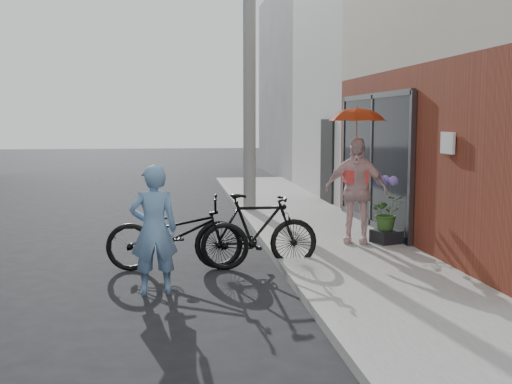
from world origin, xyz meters
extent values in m
plane|color=black|center=(0.00, 0.00, 0.00)|extent=(80.00, 80.00, 0.00)
cube|color=gray|center=(2.10, 2.00, 0.06)|extent=(2.20, 24.00, 0.12)
cube|color=#9E9E99|center=(0.94, 2.00, 0.06)|extent=(0.12, 24.00, 0.12)
cube|color=black|center=(3.16, 3.50, 1.36)|extent=(0.06, 3.80, 2.40)
cube|color=white|center=(3.16, 0.20, 1.82)|extent=(0.04, 0.40, 0.30)
cube|color=silver|center=(7.20, 9.00, 3.50)|extent=(8.00, 6.00, 7.00)
cube|color=gray|center=(7.20, 16.00, 3.50)|extent=(8.00, 8.00, 7.00)
cylinder|color=#9E9E99|center=(1.10, 6.00, 3.50)|extent=(0.28, 0.28, 7.00)
imported|color=#76A1D2|center=(-0.85, -0.41, 0.80)|extent=(0.62, 0.45, 1.60)
imported|color=black|center=(-0.55, 0.80, 0.53)|extent=(2.07, 0.86, 1.06)
imported|color=black|center=(0.58, 0.84, 0.54)|extent=(1.82, 0.58, 1.08)
imported|color=beige|center=(2.36, 1.90, 0.99)|extent=(1.10, 0.76, 1.73)
imported|color=#C03F16|center=(2.36, 1.90, 2.24)|extent=(0.87, 0.87, 0.77)
cube|color=black|center=(2.87, 1.80, 0.23)|extent=(0.51, 0.51, 0.21)
imported|color=#386227|center=(2.87, 1.80, 0.62)|extent=(0.53, 0.46, 0.58)
camera|label=1|loc=(-0.61, -8.24, 2.14)|focal=45.00mm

